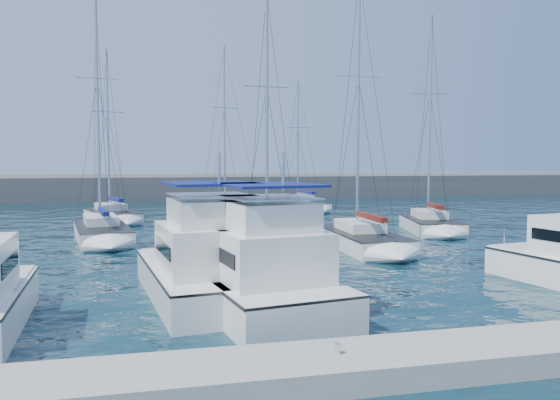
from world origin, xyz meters
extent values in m
plane|color=black|center=(0.00, 0.00, 0.00)|extent=(220.00, 220.00, 0.00)
cube|color=#424244|center=(0.00, 52.00, 1.00)|extent=(160.00, 6.00, 4.00)
cube|color=gray|center=(0.00, 52.00, 3.20)|extent=(160.00, 1.20, 0.50)
cube|color=gray|center=(0.00, -11.00, 0.30)|extent=(40.00, 2.20, 0.60)
cylinder|color=silver|center=(0.00, -11.00, 0.72)|extent=(0.16, 0.16, 0.25)
cube|color=silver|center=(-2.26, -2.55, 0.40)|extent=(4.91, 9.08, 1.60)
cube|color=#262628|center=(-2.26, -2.55, 1.15)|extent=(4.98, 9.09, 0.08)
cube|color=silver|center=(-2.12, -3.59, 2.00)|extent=(3.74, 4.40, 1.60)
cube|color=black|center=(-2.12, -3.59, 2.08)|extent=(3.70, 3.61, 0.45)
cube|color=silver|center=(-2.10, -3.79, 3.25)|extent=(2.94, 3.12, 0.90)
cube|color=navy|center=(-2.10, -3.79, 4.25)|extent=(3.31, 3.56, 0.08)
cube|color=silver|center=(-0.64, -4.22, 0.40)|extent=(5.11, 9.32, 1.60)
cube|color=#262628|center=(-0.64, -4.22, 1.15)|extent=(5.18, 9.33, 0.08)
cube|color=silver|center=(-0.46, -5.28, 2.00)|extent=(3.79, 4.55, 1.60)
cube|color=black|center=(-0.46, -5.28, 2.08)|extent=(3.72, 3.76, 0.45)
cube|color=silver|center=(-0.43, -5.48, 3.25)|extent=(2.96, 3.24, 0.90)
cube|color=navy|center=(-0.43, -5.48, 4.25)|extent=(3.34, 3.69, 0.08)
cube|color=white|center=(12.34, -3.43, 0.40)|extent=(3.58, 5.80, 1.60)
cube|color=#262628|center=(12.34, -3.43, 1.15)|extent=(3.63, 5.81, 0.08)
cube|color=white|center=(-7.24, 13.79, 0.30)|extent=(4.46, 9.37, 1.30)
cube|color=#262628|center=(-7.24, 13.79, 0.93)|extent=(4.52, 9.38, 0.06)
cube|color=white|center=(-7.33, 14.34, 1.25)|extent=(2.58, 4.21, 0.55)
cylinder|color=silver|center=(-7.39, 14.67, 8.88)|extent=(0.18, 0.18, 14.85)
cylinder|color=silver|center=(-7.01, 12.46, 1.80)|extent=(0.87, 4.46, 0.12)
cube|color=navy|center=(-6.99, 12.36, 1.95)|extent=(1.02, 4.05, 0.28)
cube|color=silver|center=(2.27, 6.49, 0.30)|extent=(3.66, 7.35, 1.30)
cube|color=#262628|center=(2.27, 6.49, 0.93)|extent=(3.72, 7.36, 0.06)
cube|color=silver|center=(2.22, 6.93, 1.25)|extent=(2.21, 3.28, 0.55)
cylinder|color=silver|center=(2.20, 7.19, 7.86)|extent=(0.18, 0.18, 12.81)
cylinder|color=silver|center=(2.39, 5.43, 1.80)|extent=(0.51, 3.53, 0.12)
cube|color=navy|center=(2.40, 5.33, 1.95)|extent=(0.70, 3.20, 0.28)
cube|color=white|center=(7.74, 6.83, 0.30)|extent=(3.29, 8.58, 1.30)
cube|color=#262628|center=(7.74, 6.83, 0.93)|extent=(3.35, 8.58, 0.06)
cube|color=white|center=(7.75, 7.36, 1.25)|extent=(2.10, 3.77, 0.55)
cylinder|color=silver|center=(7.76, 7.68, 8.53)|extent=(0.18, 0.18, 14.17)
cylinder|color=silver|center=(7.71, 5.55, 1.80)|extent=(0.22, 4.26, 0.12)
cube|color=#571811|center=(7.71, 5.45, 1.95)|extent=(0.44, 3.84, 0.28)
cube|color=silver|center=(15.29, 12.64, 0.30)|extent=(4.75, 7.94, 1.30)
cube|color=#262628|center=(15.29, 12.64, 0.93)|extent=(4.81, 7.95, 0.06)
cube|color=silver|center=(15.41, 13.09, 1.25)|extent=(2.70, 3.63, 0.55)
cylinder|color=silver|center=(15.48, 13.36, 8.48)|extent=(0.18, 0.18, 14.05)
cylinder|color=silver|center=(15.02, 11.56, 1.80)|extent=(1.04, 3.63, 0.12)
cube|color=#571811|center=(14.99, 11.47, 1.95)|extent=(1.17, 3.32, 0.28)
cube|color=silver|center=(-7.31, 24.51, 0.30)|extent=(5.19, 8.03, 1.30)
cube|color=#262628|center=(-7.31, 24.51, 0.93)|extent=(5.24, 8.05, 0.06)
cube|color=silver|center=(-7.46, 24.96, 1.25)|extent=(2.87, 3.71, 0.55)
cylinder|color=silver|center=(-7.55, 25.22, 7.87)|extent=(0.18, 0.18, 12.85)
cylinder|color=silver|center=(-6.96, 23.45, 1.80)|extent=(1.28, 3.58, 0.12)
cube|color=navy|center=(-6.93, 23.36, 1.95)|extent=(1.38, 3.30, 0.28)
cube|color=silver|center=(3.13, 28.87, 0.30)|extent=(6.18, 10.21, 1.30)
cube|color=#262628|center=(3.13, 28.87, 0.93)|extent=(6.24, 10.23, 0.06)
cube|color=silver|center=(2.93, 29.44, 1.25)|extent=(3.32, 4.69, 0.55)
cylinder|color=silver|center=(2.80, 29.79, 8.70)|extent=(0.18, 0.18, 14.50)
cylinder|color=silver|center=(3.62, 27.50, 1.80)|extent=(1.74, 4.62, 0.12)
cube|color=#571811|center=(3.65, 27.40, 1.95)|extent=(1.80, 4.24, 0.28)
cube|color=white|center=(10.93, 31.66, 0.30)|extent=(4.00, 8.87, 1.30)
cube|color=#262628|center=(10.93, 31.66, 0.93)|extent=(4.06, 8.87, 0.06)
cube|color=white|center=(10.87, 32.20, 1.25)|extent=(2.38, 3.96, 0.55)
cylinder|color=silver|center=(10.83, 32.51, 7.38)|extent=(0.18, 0.18, 11.86)
cylinder|color=silver|center=(11.09, 30.39, 1.80)|extent=(0.63, 4.27, 0.12)
cube|color=navy|center=(11.10, 30.29, 1.95)|extent=(0.81, 3.87, 0.28)
camera|label=1|loc=(-4.07, -22.58, 4.99)|focal=35.00mm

